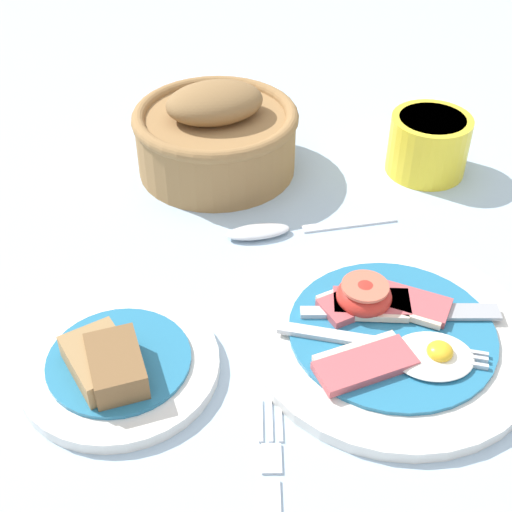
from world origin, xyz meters
name	(u,v)px	position (x,y,z in m)	size (l,w,h in m)	color
ground_plane	(298,365)	(0.00, 0.00, 0.00)	(3.00, 3.00, 0.00)	#A3BCD1
breakfast_plate	(387,332)	(0.08, 0.03, 0.01)	(0.26, 0.26, 0.04)	silver
bread_plate	(115,365)	(-0.16, -0.01, 0.01)	(0.18, 0.18, 0.04)	silver
sugar_cup	(426,143)	(0.17, 0.32, 0.04)	(0.10, 0.10, 0.07)	yellow
bread_basket	(214,134)	(-0.09, 0.33, 0.05)	(0.20, 0.20, 0.11)	olive
teaspoon_by_saucer	(280,229)	(-0.01, 0.19, 0.01)	(0.19, 0.06, 0.01)	silver
fork_on_cloth	(271,500)	(-0.03, -0.13, 0.00)	(0.02, 0.19, 0.01)	silver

